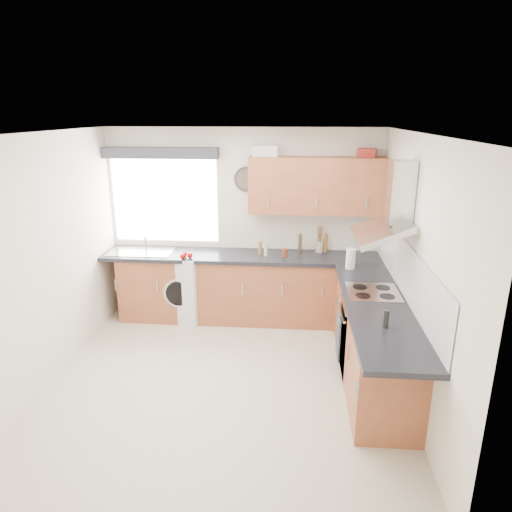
# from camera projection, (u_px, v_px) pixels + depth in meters

# --- Properties ---
(ground_plane) EXTENTS (3.60, 3.60, 0.00)m
(ground_plane) POSITION_uv_depth(u_px,v_px,m) (226.00, 380.00, 4.78)
(ground_plane) COLOR beige
(ceiling) EXTENTS (3.60, 3.60, 0.02)m
(ceiling) POSITION_uv_depth(u_px,v_px,m) (220.00, 133.00, 4.02)
(ceiling) COLOR white
(ceiling) RESTS_ON wall_back
(wall_back) EXTENTS (3.60, 0.02, 2.50)m
(wall_back) POSITION_uv_depth(u_px,v_px,m) (243.00, 224.00, 6.11)
(wall_back) COLOR silver
(wall_back) RESTS_ON ground_plane
(wall_front) EXTENTS (3.60, 0.02, 2.50)m
(wall_front) POSITION_uv_depth(u_px,v_px,m) (177.00, 366.00, 2.69)
(wall_front) COLOR silver
(wall_front) RESTS_ON ground_plane
(wall_left) EXTENTS (0.02, 3.60, 2.50)m
(wall_left) POSITION_uv_depth(u_px,v_px,m) (44.00, 262.00, 4.54)
(wall_left) COLOR silver
(wall_left) RESTS_ON ground_plane
(wall_right) EXTENTS (0.02, 3.60, 2.50)m
(wall_right) POSITION_uv_depth(u_px,v_px,m) (414.00, 272.00, 4.26)
(wall_right) COLOR silver
(wall_right) RESTS_ON ground_plane
(window) EXTENTS (1.40, 0.02, 1.10)m
(window) POSITION_uv_depth(u_px,v_px,m) (165.00, 200.00, 6.09)
(window) COLOR silver
(window) RESTS_ON wall_back
(window_blind) EXTENTS (1.50, 0.18, 0.14)m
(window_blind) POSITION_uv_depth(u_px,v_px,m) (160.00, 153.00, 5.81)
(window_blind) COLOR #2C2D33
(window_blind) RESTS_ON wall_back
(splashback) EXTENTS (0.01, 3.00, 0.54)m
(splashback) POSITION_uv_depth(u_px,v_px,m) (405.00, 269.00, 4.56)
(splashback) COLOR white
(splashback) RESTS_ON wall_right
(base_cab_back) EXTENTS (3.00, 0.58, 0.86)m
(base_cab_back) POSITION_uv_depth(u_px,v_px,m) (234.00, 288.00, 6.09)
(base_cab_back) COLOR brown
(base_cab_back) RESTS_ON ground_plane
(base_cab_corner) EXTENTS (0.60, 0.60, 0.86)m
(base_cab_corner) POSITION_uv_depth(u_px,v_px,m) (355.00, 292.00, 5.95)
(base_cab_corner) COLOR brown
(base_cab_corner) RESTS_ON ground_plane
(base_cab_right) EXTENTS (0.58, 2.10, 0.86)m
(base_cab_right) POSITION_uv_depth(u_px,v_px,m) (373.00, 342.00, 4.67)
(base_cab_right) COLOR brown
(base_cab_right) RESTS_ON ground_plane
(worktop_back) EXTENTS (3.60, 0.62, 0.05)m
(worktop_back) POSITION_uv_depth(u_px,v_px,m) (241.00, 256.00, 5.93)
(worktop_back) COLOR black
(worktop_back) RESTS_ON base_cab_back
(worktop_right) EXTENTS (0.62, 2.42, 0.05)m
(worktop_right) POSITION_uv_depth(u_px,v_px,m) (378.00, 307.00, 4.39)
(worktop_right) COLOR black
(worktop_right) RESTS_ON base_cab_right
(sink) EXTENTS (0.84, 0.46, 0.10)m
(sink) POSITION_uv_depth(u_px,v_px,m) (141.00, 249.00, 6.02)
(sink) COLOR #AFAFAF
(sink) RESTS_ON worktop_back
(oven) EXTENTS (0.56, 0.58, 0.85)m
(oven) POSITION_uv_depth(u_px,v_px,m) (369.00, 335.00, 4.81)
(oven) COLOR black
(oven) RESTS_ON ground_plane
(hob_plate) EXTENTS (0.52, 0.52, 0.01)m
(hob_plate) POSITION_uv_depth(u_px,v_px,m) (373.00, 292.00, 4.67)
(hob_plate) COLOR #AFAFAF
(hob_plate) RESTS_ON worktop_right
(extractor_hood) EXTENTS (0.52, 0.78, 0.66)m
(extractor_hood) POSITION_uv_depth(u_px,v_px,m) (390.00, 211.00, 4.40)
(extractor_hood) COLOR #AFAFAF
(extractor_hood) RESTS_ON wall_right
(upper_cabinets) EXTENTS (1.70, 0.35, 0.70)m
(upper_cabinets) POSITION_uv_depth(u_px,v_px,m) (317.00, 185.00, 5.70)
(upper_cabinets) COLOR brown
(upper_cabinets) RESTS_ON wall_back
(washing_machine) EXTENTS (0.75, 0.74, 0.90)m
(washing_machine) POSITION_uv_depth(u_px,v_px,m) (184.00, 285.00, 6.14)
(washing_machine) COLOR silver
(washing_machine) RESTS_ON ground_plane
(wall_clock) EXTENTS (0.33, 0.04, 0.33)m
(wall_clock) POSITION_uv_depth(u_px,v_px,m) (246.00, 179.00, 5.89)
(wall_clock) COLOR #2C2D33
(wall_clock) RESTS_ON wall_back
(casserole) EXTENTS (0.33, 0.25, 0.13)m
(casserole) POSITION_uv_depth(u_px,v_px,m) (266.00, 150.00, 5.72)
(casserole) COLOR silver
(casserole) RESTS_ON upper_cabinets
(storage_box) EXTENTS (0.26, 0.23, 0.10)m
(storage_box) POSITION_uv_depth(u_px,v_px,m) (367.00, 153.00, 5.59)
(storage_box) COLOR #A92721
(storage_box) RESTS_ON upper_cabinets
(utensil_pot) EXTENTS (0.11, 0.11, 0.14)m
(utensil_pot) POSITION_uv_depth(u_px,v_px,m) (319.00, 247.00, 6.01)
(utensil_pot) COLOR #9F947E
(utensil_pot) RESTS_ON worktop_back
(kitchen_roll) EXTENTS (0.14, 0.14, 0.24)m
(kitchen_roll) POSITION_uv_depth(u_px,v_px,m) (351.00, 259.00, 5.35)
(kitchen_roll) COLOR silver
(kitchen_roll) RESTS_ON worktop_right
(tomato_cluster) EXTENTS (0.19, 0.19, 0.07)m
(tomato_cluster) POSITION_uv_depth(u_px,v_px,m) (186.00, 255.00, 5.78)
(tomato_cluster) COLOR #A70603
(tomato_cluster) RESTS_ON worktop_back
(jar_0) EXTENTS (0.07, 0.07, 0.11)m
(jar_0) POSITION_uv_depth(u_px,v_px,m) (285.00, 253.00, 5.81)
(jar_0) COLOR maroon
(jar_0) RESTS_ON worktop_back
(jar_1) EXTENTS (0.05, 0.05, 0.16)m
(jar_1) POSITION_uv_depth(u_px,v_px,m) (266.00, 250.00, 5.84)
(jar_1) COLOR #AB9F92
(jar_1) RESTS_ON worktop_back
(jar_2) EXTENTS (0.05, 0.05, 0.17)m
(jar_2) POSITION_uv_depth(u_px,v_px,m) (260.00, 248.00, 5.92)
(jar_2) COLOR brown
(jar_2) RESTS_ON worktop_back
(jar_3) EXTENTS (0.04, 0.04, 0.26)m
(jar_3) POSITION_uv_depth(u_px,v_px,m) (300.00, 243.00, 5.96)
(jar_3) COLOR #1F5722
(jar_3) RESTS_ON worktop_back
(jar_4) EXTENTS (0.05, 0.05, 0.25)m
(jar_4) POSITION_uv_depth(u_px,v_px,m) (300.00, 245.00, 5.89)
(jar_4) COLOR #393020
(jar_4) RESTS_ON worktop_back
(jar_5) EXTENTS (0.05, 0.05, 0.24)m
(jar_5) POSITION_uv_depth(u_px,v_px,m) (326.00, 243.00, 5.99)
(jar_5) COLOR brown
(jar_5) RESTS_ON worktop_back
(bottle_0) EXTENTS (0.05, 0.05, 0.16)m
(bottle_0) POSITION_uv_depth(u_px,v_px,m) (386.00, 319.00, 3.90)
(bottle_0) COLOR black
(bottle_0) RESTS_ON worktop_right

